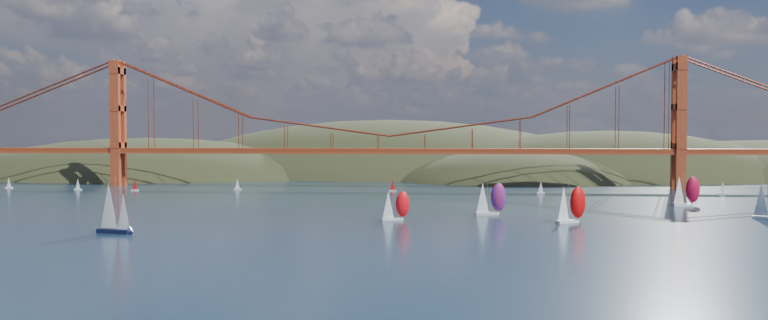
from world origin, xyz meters
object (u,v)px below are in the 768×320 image
Objects in this scene: racer_0 at (395,205)px; racer_3 at (686,190)px; sloop_navy at (113,208)px; racer_rwb at (490,198)px; racer_1 at (570,204)px.

racer_3 is at bearing 10.85° from racer_0.
sloop_navy is 1.28× the size of racer_rwb.
racer_3 is (43.93, 48.28, 0.04)m from racer_1.
racer_0 is 30.37m from racer_rwb.
sloop_navy reaches higher than racer_3.
racer_0 is 0.85× the size of racer_rwb.
racer_rwb is at bearing 14.54° from racer_0.
racer_1 is (45.54, -1.85, 0.90)m from racer_0.
racer_3 is 70.53m from racer_rwb.
racer_0 is 45.58m from racer_1.
racer_0 is at bearing 144.94° from racer_1.
racer_1 is 65.27m from racer_3.
sloop_navy is 100.83m from racer_rwb.
racer_rwb is at bearing -169.10° from racer_3.
racer_1 is 0.99× the size of racer_3.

